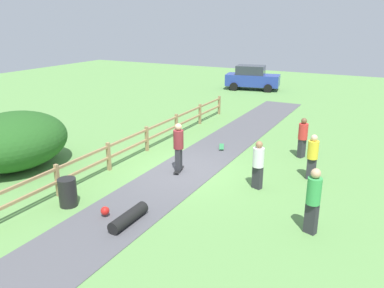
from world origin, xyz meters
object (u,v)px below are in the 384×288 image
at_px(bystander_yellow, 313,155).
at_px(bystander_red, 303,136).
at_px(skater_riding, 178,145).
at_px(trash_bin, 68,192).
at_px(bush_large, 14,141).
at_px(bystander_white, 258,163).
at_px(skateboard_loose, 222,147).
at_px(parked_car_blue, 252,78).
at_px(skater_fallen, 127,217).
at_px(bystander_green, 313,198).

height_order(bystander_yellow, bystander_red, bystander_red).
height_order(skater_riding, bystander_yellow, skater_riding).
xyz_separation_m(trash_bin, bystander_yellow, (6.21, 5.69, 0.47)).
relative_size(bush_large, trash_bin, 4.78).
relative_size(bush_large, bystander_white, 2.53).
bearing_deg(bystander_white, skateboard_loose, 130.05).
xyz_separation_m(bush_large, trash_bin, (4.19, -1.50, -0.64)).
distance_m(skater_riding, parked_car_blue, 18.42).
xyz_separation_m(skater_fallen, parked_car_blue, (-4.16, 22.13, 0.76)).
distance_m(skater_fallen, skateboard_loose, 7.36).
xyz_separation_m(skateboard_loose, bystander_white, (2.79, -3.32, 0.85)).
bearing_deg(bush_large, bystander_green, 1.98).
relative_size(skater_riding, parked_car_blue, 0.42).
bearing_deg(skateboard_loose, bystander_red, 8.82).
bearing_deg(skater_riding, bystander_red, 45.80).
xyz_separation_m(skater_riding, skateboard_loose, (0.32, 3.30, -0.99)).
relative_size(skater_fallen, bystander_red, 0.87).
relative_size(bush_large, bystander_red, 2.54).
height_order(skater_fallen, bystander_green, bystander_green).
distance_m(trash_bin, bystander_white, 6.24).
xyz_separation_m(bystander_yellow, bystander_red, (-0.84, 2.16, 0.01)).
height_order(skateboard_loose, bystander_green, bystander_green).
bearing_deg(trash_bin, bush_large, 160.33).
bearing_deg(bystander_white, bystander_red, 80.94).
xyz_separation_m(bush_large, parked_car_blue, (2.30, 20.59, -0.13)).
height_order(bystander_red, bystander_green, bystander_green).
relative_size(skater_fallen, bystander_yellow, 0.87).
xyz_separation_m(skater_fallen, bystander_white, (2.50, 4.03, 0.73)).
distance_m(bystander_green, parked_car_blue, 22.07).
bearing_deg(bystander_yellow, skater_fallen, -124.58).
height_order(bush_large, bystander_green, bush_large).
bearing_deg(bystander_white, bystander_green, -43.37).
distance_m(bystander_yellow, bystander_green, 3.89).
distance_m(bystander_red, bystander_green, 6.18).
xyz_separation_m(trash_bin, skater_fallen, (2.27, -0.04, -0.25)).
relative_size(skater_riding, bystander_white, 1.11).
bearing_deg(skater_riding, parked_car_blue, 101.10).
xyz_separation_m(skateboard_loose, parked_car_blue, (-3.86, 14.77, 0.87)).
height_order(bush_large, bystander_yellow, bush_large).
bearing_deg(bystander_green, bystander_red, 105.22).
distance_m(trash_bin, bystander_red, 9.52).
xyz_separation_m(bystander_yellow, bystander_white, (-1.45, -1.69, 0.01)).
height_order(bystander_yellow, bystander_white, bystander_white).
bearing_deg(skater_riding, bystander_yellow, 20.12).
height_order(trash_bin, bystander_green, bystander_green).
bearing_deg(parked_car_blue, bystander_yellow, -63.70).
bearing_deg(bush_large, skateboard_loose, 43.36).
height_order(bystander_red, parked_car_blue, parked_car_blue).
height_order(bush_large, bystander_white, bush_large).
height_order(bush_large, parked_car_blue, bush_large).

